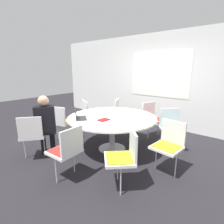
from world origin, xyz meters
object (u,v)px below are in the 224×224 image
Objects in this scene: chair_7 at (90,113)px; laptop at (79,116)px; chair_2 at (124,154)px; person_0 at (45,121)px; coffee_cup at (112,112)px; chair_6 at (121,112)px; chair_4 at (171,125)px; chair_8 at (61,120)px; chair_3 at (169,142)px; chair_0 at (32,133)px; chair_5 at (152,116)px; spiral_notebook at (104,120)px; chair_1 at (67,148)px.

laptop is at bearing -28.22° from chair_7.
chair_2 is 0.71× the size of person_0.
chair_7 is 10.01× the size of coffee_cup.
laptop reaches higher than chair_6.
chair_4 and chair_8 have the same top height.
chair_3 and chair_6 have the same top height.
chair_8 is 0.71× the size of person_0.
chair_4 is at bearing -3.41° from chair_0.
chair_3 is at bearing -66.88° from chair_2.
person_0 is 0.65m from laptop.
chair_5 reaches higher than coffee_cup.
chair_0 and chair_5 have the same top height.
chair_4 reaches higher than spiral_notebook.
chair_2 is 1.70m from chair_4.
chair_5 is 1.00× the size of chair_8.
person_0 is 3.04× the size of laptop.
chair_3 is 1.27m from spiral_notebook.
chair_6 is at bearing -6.85° from chair_2.
chair_5 is (0.16, 2.49, 0.00)m from chair_1.
chair_2 is at bearing -46.54° from person_0.
chair_2 reaches higher than coffee_cup.
person_0 reaches higher than chair_6.
chair_3 is at bearing -8.23° from chair_8.
chair_5 is at bearing 51.82° from chair_7.
person_0 reaches higher than chair_0.
chair_1 is 1.57m from chair_8.
spiral_notebook is at bearing -6.42° from chair_0.
chair_3 is 1.00× the size of chair_4.
chair_3 is 1.00× the size of chair_6.
chair_4 is 2.59m from person_0.
chair_5 is at bearing 72.29° from chair_6.
chair_0 is at bearing -133.81° from spiral_notebook.
chair_3 is at bearing -22.98° from chair_0.
chair_7 is at bearing 13.62° from chair_2.
chair_4 is 1.31m from coffee_cup.
chair_2 and chair_6 have the same top height.
chair_6 is at bearing 114.69° from coffee_cup.
chair_0 and chair_3 have the same top height.
chair_4 is at bearing -96.95° from laptop.
chair_8 is at bearing 54.84° from chair_1.
person_0 is at bearing -75.53° from chair_8.
chair_6 is (-0.73, 2.38, 0.00)m from chair_1.
coffee_cup is (1.03, -0.29, 0.25)m from chair_7.
chair_7 is 1.10m from coffee_cup.
person_0 is (-0.96, 0.22, 0.19)m from chair_1.
chair_0 and chair_2 have the same top height.
chair_7 is at bearing -45.71° from chair_5.
chair_2 is at bearing -66.51° from chair_1.
chair_7 is (-2.11, 1.32, 0.00)m from chair_2.
chair_4 is 2.17× the size of laptop.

